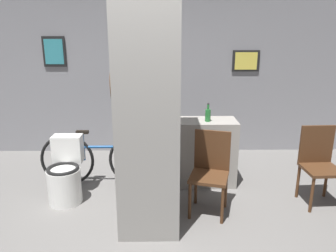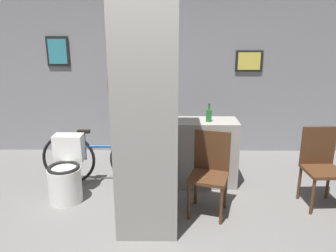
{
  "view_description": "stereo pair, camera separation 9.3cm",
  "coord_description": "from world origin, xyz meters",
  "views": [
    {
      "loc": [
        0.15,
        -2.81,
        2.02
      ],
      "look_at": [
        0.2,
        0.87,
        0.95
      ],
      "focal_mm": 35.0,
      "sensor_mm": 36.0,
      "label": 1
    },
    {
      "loc": [
        0.25,
        -2.81,
        2.02
      ],
      "look_at": [
        0.2,
        0.87,
        0.95
      ],
      "focal_mm": 35.0,
      "sensor_mm": 36.0,
      "label": 2
    }
  ],
  "objects": [
    {
      "name": "ground_plane",
      "position": [
        0.0,
        0.0,
        0.0
      ],
      "size": [
        14.0,
        14.0,
        0.0
      ],
      "primitive_type": "plane",
      "color": "slate"
    },
    {
      "name": "wall_back",
      "position": [
        -0.0,
        2.63,
        1.3
      ],
      "size": [
        8.0,
        0.09,
        2.6
      ],
      "color": "gray",
      "rests_on": "ground_plane"
    },
    {
      "name": "pillar_center",
      "position": [
        0.0,
        0.47,
        1.3
      ],
      "size": [
        0.64,
        0.93,
        2.6
      ],
      "color": "gray",
      "rests_on": "ground_plane"
    },
    {
      "name": "counter_shelf",
      "position": [
        0.53,
        1.33,
        0.45
      ],
      "size": [
        1.18,
        0.44,
        0.89
      ],
      "color": "gray",
      "rests_on": "ground_plane"
    },
    {
      "name": "toilet",
      "position": [
        -1.05,
        0.87,
        0.33
      ],
      "size": [
        0.4,
        0.56,
        0.77
      ],
      "color": "white",
      "rests_on": "ground_plane"
    },
    {
      "name": "chair_near_pillar",
      "position": [
        0.68,
        0.61,
        0.52
      ],
      "size": [
        0.51,
        0.51,
        0.94
      ],
      "rotation": [
        0.0,
        0.0,
        -0.28
      ],
      "color": "#4C2D19",
      "rests_on": "ground_plane"
    },
    {
      "name": "chair_by_doorway",
      "position": [
        2.01,
        0.8,
        0.52
      ],
      "size": [
        0.43,
        0.43,
        0.94
      ],
      "rotation": [
        0.0,
        0.0,
        0.04
      ],
      "color": "#4C2D19",
      "rests_on": "ground_plane"
    },
    {
      "name": "bicycle",
      "position": [
        -0.68,
        1.28,
        0.37
      ],
      "size": [
        1.63,
        0.42,
        0.77
      ],
      "color": "black",
      "rests_on": "ground_plane"
    },
    {
      "name": "bottle_tall",
      "position": [
        0.73,
        1.28,
        0.98
      ],
      "size": [
        0.07,
        0.07,
        0.25
      ],
      "color": "#267233",
      "rests_on": "counter_shelf"
    }
  ]
}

